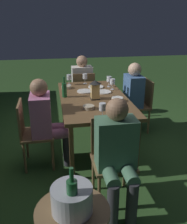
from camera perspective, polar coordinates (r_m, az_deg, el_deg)
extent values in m
plane|color=#2D5123|center=(3.78, 0.00, -7.51)|extent=(16.00, 16.00, 0.00)
cube|color=brown|center=(3.48, 0.00, 3.14)|extent=(1.74, 0.93, 0.04)
cube|color=brown|center=(3.03, 10.06, -8.12)|extent=(0.05, 0.05, 0.71)
cube|color=brown|center=(4.42, 3.25, 1.98)|extent=(0.05, 0.05, 0.71)
cube|color=brown|center=(2.88, -5.06, -9.56)|extent=(0.05, 0.05, 0.71)
cube|color=brown|center=(4.32, -6.96, 1.37)|extent=(0.05, 0.05, 0.71)
cube|color=brown|center=(3.20, -12.77, -5.05)|extent=(0.42, 0.40, 0.03)
cube|color=brown|center=(3.13, -16.53, -1.55)|extent=(0.40, 0.03, 0.42)
cylinder|color=brown|center=(3.46, -9.53, -6.89)|extent=(0.03, 0.03, 0.42)
cylinder|color=brown|center=(3.14, -9.41, -10.00)|extent=(0.03, 0.03, 0.42)
cylinder|color=brown|center=(3.48, -15.17, -7.21)|extent=(0.03, 0.03, 0.42)
cylinder|color=brown|center=(3.17, -15.66, -10.32)|extent=(0.03, 0.03, 0.42)
cube|color=#C675A3|center=(3.09, -12.06, -0.59)|extent=(0.38, 0.24, 0.50)
sphere|color=#997051|center=(2.98, -12.57, 5.56)|extent=(0.21, 0.21, 0.21)
cylinder|color=#C675A3|center=(3.26, -9.24, -3.70)|extent=(0.13, 0.36, 0.13)
cylinder|color=#C675A3|center=(3.10, -9.17, -5.11)|extent=(0.13, 0.36, 0.13)
cylinder|color=#333338|center=(3.37, -6.26, -7.18)|extent=(0.11, 0.11, 0.45)
cylinder|color=#333338|center=(3.21, -6.04, -8.71)|extent=(0.11, 0.11, 0.45)
cube|color=brown|center=(4.13, 9.81, 1.41)|extent=(0.42, 0.40, 0.03)
cube|color=brown|center=(4.13, 12.47, 4.48)|extent=(0.40, 0.02, 0.42)
cylinder|color=brown|center=(4.01, 8.15, -2.63)|extent=(0.03, 0.03, 0.42)
cylinder|color=brown|center=(4.32, 6.72, -0.70)|extent=(0.03, 0.03, 0.42)
cylinder|color=brown|center=(4.12, 12.66, -2.26)|extent=(0.03, 0.03, 0.42)
cylinder|color=brown|center=(4.43, 10.95, -0.41)|extent=(0.03, 0.03, 0.42)
cube|color=#426699|center=(4.03, 9.24, 4.89)|extent=(0.38, 0.24, 0.50)
sphere|color=#D1A889|center=(3.95, 9.54, 9.68)|extent=(0.21, 0.21, 0.21)
cylinder|color=#426699|center=(3.98, 7.54, 1.18)|extent=(0.13, 0.36, 0.13)
cylinder|color=#426699|center=(4.14, 6.82, 2.04)|extent=(0.13, 0.36, 0.13)
cylinder|color=#333338|center=(4.03, 5.20, -2.12)|extent=(0.11, 0.11, 0.45)
cylinder|color=#333338|center=(4.19, 4.58, -1.14)|extent=(0.11, 0.11, 0.45)
cube|color=brown|center=(2.56, 4.65, -11.76)|extent=(0.40, 0.42, 0.03)
cube|color=brown|center=(2.61, 3.78, -5.39)|extent=(0.03, 0.40, 0.42)
cylinder|color=brown|center=(2.61, 9.47, -17.42)|extent=(0.03, 0.03, 0.42)
cylinder|color=brown|center=(2.53, 1.32, -18.53)|extent=(0.03, 0.03, 0.42)
cylinder|color=brown|center=(2.87, 7.24, -13.27)|extent=(0.03, 0.03, 0.42)
cylinder|color=brown|center=(2.80, -0.06, -14.10)|extent=(0.03, 0.03, 0.42)
cube|color=#4C7A5B|center=(2.38, 5.20, -7.20)|extent=(0.24, 0.38, 0.50)
sphere|color=#997051|center=(2.23, 5.49, 0.57)|extent=(0.21, 0.21, 0.21)
cylinder|color=#4C7A5B|center=(2.41, 8.00, -13.51)|extent=(0.36, 0.13, 0.13)
cylinder|color=#4C7A5B|center=(2.37, 3.72, -14.04)|extent=(0.36, 0.13, 0.13)
cylinder|color=#333338|center=(2.44, 8.88, -20.19)|extent=(0.11, 0.11, 0.45)
cylinder|color=#333338|center=(2.40, 4.51, -20.85)|extent=(0.11, 0.11, 0.45)
cube|color=brown|center=(4.70, -2.49, 4.18)|extent=(0.40, 0.42, 0.03)
cube|color=brown|center=(4.45, -2.22, 6.23)|extent=(0.03, 0.40, 0.42)
cylinder|color=brown|center=(4.91, -4.79, 2.14)|extent=(0.03, 0.03, 0.42)
cylinder|color=brown|center=(4.95, -0.64, 2.39)|extent=(0.03, 0.03, 0.42)
cylinder|color=brown|center=(4.59, -4.39, 0.75)|extent=(0.03, 0.03, 0.42)
cylinder|color=brown|center=(4.64, 0.04, 1.02)|extent=(0.03, 0.03, 0.42)
cube|color=white|center=(4.68, -2.64, 7.49)|extent=(0.24, 0.38, 0.50)
sphere|color=tan|center=(4.61, -2.71, 11.65)|extent=(0.21, 0.21, 0.21)
cylinder|color=white|center=(4.87, -3.86, 5.13)|extent=(0.36, 0.13, 0.13)
cylinder|color=white|center=(4.89, -1.75, 5.24)|extent=(0.36, 0.13, 0.13)
cylinder|color=#333338|center=(5.09, -3.99, 3.07)|extent=(0.11, 0.11, 0.45)
cylinder|color=#333338|center=(5.11, -1.98, 3.18)|extent=(0.11, 0.11, 0.45)
cube|color=black|center=(3.39, 0.36, 3.16)|extent=(0.12, 0.12, 0.01)
cube|color=#F9D17A|center=(3.36, 0.37, 4.90)|extent=(0.11, 0.11, 0.20)
cone|color=black|center=(3.33, 0.37, 6.96)|extent=(0.15, 0.15, 0.05)
cylinder|color=#1E5B2D|center=(3.47, -6.76, 5.06)|extent=(0.07, 0.07, 0.20)
cylinder|color=#1E5B2D|center=(3.44, -6.87, 7.37)|extent=(0.03, 0.03, 0.09)
cylinder|color=silver|center=(4.18, -1.98, 6.63)|extent=(0.06, 0.06, 0.00)
cylinder|color=silver|center=(4.16, -1.98, 7.19)|extent=(0.01, 0.01, 0.08)
cylinder|color=silver|center=(4.14, -2.00, 8.29)|extent=(0.08, 0.08, 0.08)
cylinder|color=maroon|center=(4.15, -1.99, 7.97)|extent=(0.07, 0.07, 0.03)
cylinder|color=silver|center=(4.00, 3.59, 5.91)|extent=(0.06, 0.06, 0.00)
cylinder|color=silver|center=(3.99, 3.61, 6.49)|extent=(0.01, 0.01, 0.08)
cylinder|color=silver|center=(3.97, 3.63, 7.65)|extent=(0.08, 0.08, 0.08)
cylinder|color=maroon|center=(3.97, 3.63, 7.31)|extent=(0.07, 0.07, 0.03)
cylinder|color=silver|center=(4.13, -5.64, 6.36)|extent=(0.06, 0.06, 0.00)
cylinder|color=silver|center=(4.12, -5.66, 6.92)|extent=(0.01, 0.01, 0.08)
cylinder|color=silver|center=(4.10, -5.70, 8.04)|extent=(0.08, 0.08, 0.08)
cylinder|color=maroon|center=(4.10, -5.69, 7.72)|extent=(0.07, 0.07, 0.03)
cylinder|color=silver|center=(3.85, 4.37, 5.27)|extent=(0.06, 0.06, 0.00)
cylinder|color=silver|center=(3.84, 4.38, 5.87)|extent=(0.01, 0.01, 0.08)
cylinder|color=silver|center=(3.82, 4.42, 7.06)|extent=(0.08, 0.08, 0.08)
cylinder|color=maroon|center=(3.82, 4.41, 6.72)|extent=(0.07, 0.07, 0.03)
cylinder|color=silver|center=(2.79, 2.06, -1.18)|extent=(0.06, 0.06, 0.00)
cylinder|color=silver|center=(2.77, 2.07, -0.38)|extent=(0.01, 0.01, 0.08)
cylinder|color=silver|center=(2.74, 2.09, 1.22)|extent=(0.08, 0.08, 0.08)
cylinder|color=maroon|center=(2.75, 2.09, 0.75)|extent=(0.07, 0.07, 0.03)
cylinder|color=white|center=(3.95, 0.55, 5.85)|extent=(0.24, 0.24, 0.01)
cylinder|color=white|center=(3.69, 2.34, 4.69)|extent=(0.23, 0.23, 0.01)
cylinder|color=silver|center=(3.72, -2.03, 4.85)|extent=(0.23, 0.23, 0.01)
cylinder|color=silver|center=(3.31, 5.57, 2.94)|extent=(0.15, 0.15, 0.05)
cylinder|color=#424C1E|center=(3.31, 5.57, 3.11)|extent=(0.13, 0.13, 0.02)
cylinder|color=#BCAD8E|center=(3.91, -6.31, 5.77)|extent=(0.15, 0.15, 0.04)
cylinder|color=tan|center=(3.91, -6.32, 5.89)|extent=(0.13, 0.13, 0.01)
cylinder|color=#BCAD8E|center=(3.03, -1.16, 1.13)|extent=(0.14, 0.14, 0.04)
cylinder|color=#477533|center=(3.03, -1.16, 1.27)|extent=(0.12, 0.12, 0.01)
cylinder|color=brown|center=(1.68, -4.90, -22.13)|extent=(0.48, 0.48, 0.03)
cylinder|color=#B2B7BF|center=(1.61, -5.02, -19.50)|extent=(0.26, 0.26, 0.17)
cylinder|color=white|center=(1.59, -5.07, -18.34)|extent=(0.23, 0.23, 0.04)
cylinder|color=#195128|center=(1.52, -4.97, -18.10)|extent=(0.07, 0.07, 0.16)
cylinder|color=#195128|center=(1.45, -5.14, -14.28)|extent=(0.03, 0.03, 0.09)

